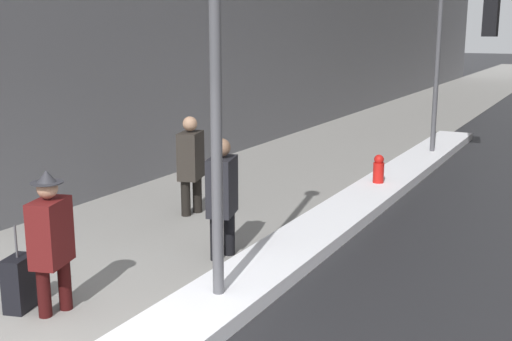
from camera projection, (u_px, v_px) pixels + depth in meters
name	position (u px, v px, depth m)	size (l,w,h in m)	color
sidewalk_slab	(382.00, 129.00, 19.20)	(4.00, 80.00, 0.01)	gray
snow_bank_curb	(361.00, 202.00, 10.85)	(0.88, 15.78, 0.18)	white
lamp_post	(215.00, 24.00, 6.28)	(0.28, 0.28, 5.01)	#515156
traffic_light_near	(470.00, 37.00, 13.95)	(1.31, 0.33, 3.83)	#515156
pedestrian_in_fedora	(51.00, 237.00, 6.60)	(0.40, 0.54, 1.56)	#340C0C
pedestrian_in_glasses	(222.00, 193.00, 8.24)	(0.43, 0.58, 1.59)	black
pedestrian_nearside	(191.00, 161.00, 10.21)	(0.44, 0.58, 1.60)	black
rolling_suitcase	(20.00, 284.00, 6.80)	(0.31, 0.41, 0.95)	black
fire_hydrant	(378.00, 174.00, 11.78)	(0.20, 0.20, 0.70)	red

